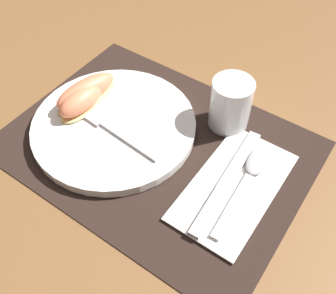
# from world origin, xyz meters

# --- Properties ---
(ground_plane) EXTENTS (3.00, 3.00, 0.00)m
(ground_plane) POSITION_xyz_m (0.00, 0.00, 0.00)
(ground_plane) COLOR brown
(placemat) EXTENTS (0.48, 0.35, 0.00)m
(placemat) POSITION_xyz_m (0.00, 0.00, 0.00)
(placemat) COLOR black
(placemat) RESTS_ON ground_plane
(plate) EXTENTS (0.27, 0.27, 0.02)m
(plate) POSITION_xyz_m (-0.08, -0.01, 0.01)
(plate) COLOR white
(plate) RESTS_ON placemat
(juice_glass) EXTENTS (0.07, 0.07, 0.09)m
(juice_glass) POSITION_xyz_m (0.07, 0.11, 0.04)
(juice_glass) COLOR silver
(juice_glass) RESTS_ON placemat
(napkin) EXTENTS (0.12, 0.21, 0.00)m
(napkin) POSITION_xyz_m (0.14, 0.00, 0.01)
(napkin) COLOR white
(napkin) RESTS_ON placemat
(knife) EXTENTS (0.03, 0.22, 0.01)m
(knife) POSITION_xyz_m (0.13, -0.00, 0.01)
(knife) COLOR #BCBCC1
(knife) RESTS_ON napkin
(spoon) EXTENTS (0.04, 0.18, 0.01)m
(spoon) POSITION_xyz_m (0.15, 0.03, 0.01)
(spoon) COLOR #BCBCC1
(spoon) RESTS_ON napkin
(fork) EXTENTS (0.20, 0.04, 0.00)m
(fork) POSITION_xyz_m (-0.08, -0.02, 0.02)
(fork) COLOR #BCBCC1
(fork) RESTS_ON plate
(citrus_wedge_0) EXTENTS (0.07, 0.13, 0.04)m
(citrus_wedge_0) POSITION_xyz_m (-0.15, 0.01, 0.04)
(citrus_wedge_0) COLOR #F4DB84
(citrus_wedge_0) RESTS_ON plate
(citrus_wedge_1) EXTENTS (0.05, 0.10, 0.04)m
(citrus_wedge_1) POSITION_xyz_m (-0.14, -0.02, 0.04)
(citrus_wedge_1) COLOR #F4DB84
(citrus_wedge_1) RESTS_ON plate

